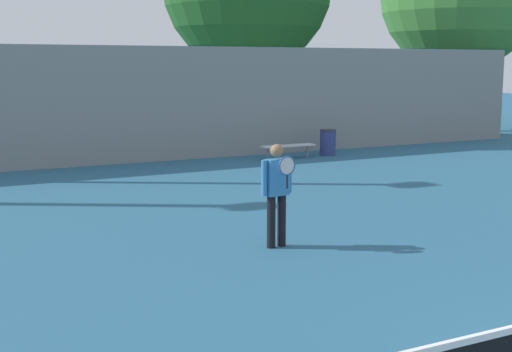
# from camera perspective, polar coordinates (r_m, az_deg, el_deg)

# --- Properties ---
(tennis_player) EXTENTS (0.57, 0.43, 1.67)m
(tennis_player) POSITION_cam_1_polar(r_m,az_deg,el_deg) (11.37, 1.68, -1.05)
(tennis_player) COLOR black
(tennis_player) RESTS_ON ground_plane
(bench_courtside_near) EXTENTS (1.80, 0.40, 0.42)m
(bench_courtside_near) POSITION_cam_1_polar(r_m,az_deg,el_deg) (22.20, 2.56, 2.39)
(bench_courtside_near) COLOR silver
(bench_courtside_near) RESTS_ON ground_plane
(trash_bin) EXTENTS (0.53, 0.53, 0.84)m
(trash_bin) POSITION_cam_1_polar(r_m,az_deg,el_deg) (23.12, 5.77, 2.70)
(trash_bin) COLOR navy
(trash_bin) RESTS_ON ground_plane
(back_fence) EXTENTS (31.26, 0.06, 3.45)m
(back_fence) POSITION_cam_1_polar(r_m,az_deg,el_deg) (21.20, -11.33, 5.55)
(back_fence) COLOR gray
(back_fence) RESTS_ON ground_plane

